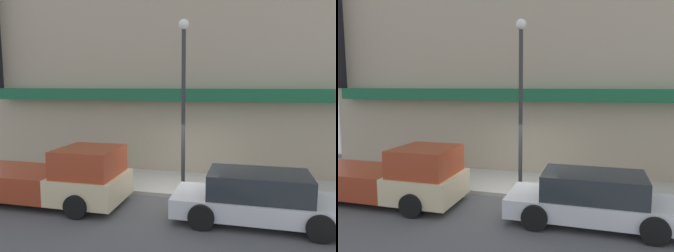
# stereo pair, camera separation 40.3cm
# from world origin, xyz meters

# --- Properties ---
(ground_plane) EXTENTS (80.00, 80.00, 0.00)m
(ground_plane) POSITION_xyz_m (0.00, 0.00, 0.00)
(ground_plane) COLOR #4C4C4F
(sidewalk) EXTENTS (36.00, 2.98, 0.14)m
(sidewalk) POSITION_xyz_m (0.00, 1.49, 0.07)
(sidewalk) COLOR #B7B2A8
(sidewalk) RESTS_ON ground
(building) EXTENTS (19.80, 3.80, 8.89)m
(building) POSITION_xyz_m (-0.01, 4.46, 4.42)
(building) COLOR tan
(building) RESTS_ON ground
(pickup_truck) EXTENTS (5.42, 2.26, 1.90)m
(pickup_truck) POSITION_xyz_m (-3.87, -1.36, 0.83)
(pickup_truck) COLOR beige
(pickup_truck) RESTS_ON ground
(parked_car) EXTENTS (4.77, 2.00, 1.45)m
(parked_car) POSITION_xyz_m (2.55, -1.36, 0.71)
(parked_car) COLOR silver
(parked_car) RESTS_ON ground
(fire_hydrant) EXTENTS (0.19, 0.19, 0.67)m
(fire_hydrant) POSITION_xyz_m (2.29, 0.88, 0.48)
(fire_hydrant) COLOR red
(fire_hydrant) RESTS_ON sidewalk
(street_lamp) EXTENTS (0.36, 0.36, 5.93)m
(street_lamp) POSITION_xyz_m (0.01, 0.56, 3.82)
(street_lamp) COLOR #2D2D2D
(street_lamp) RESTS_ON sidewalk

